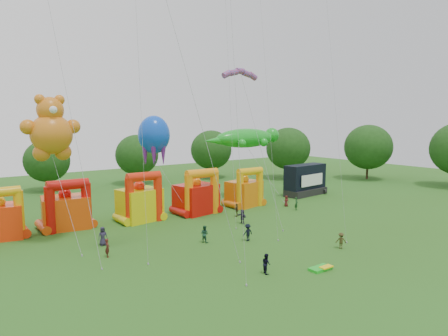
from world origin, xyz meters
TOP-DOWN VIEW (x-y plane):
  - ground at (0.00, 0.00)m, footprint 160.00×160.00m
  - tree_ring at (-1.16, 0.60)m, footprint 121.51×123.59m
  - bouncy_castle_0 at (-18.86, 29.25)m, footprint 5.02×4.31m
  - bouncy_castle_1 at (-12.08, 29.38)m, footprint 5.65×4.81m
  - bouncy_castle_2 at (-3.70, 27.55)m, footprint 5.32×4.54m
  - bouncy_castle_3 at (4.16, 26.85)m, footprint 5.78×4.95m
  - bouncy_castle_4 at (12.22, 26.62)m, footprint 5.36×4.68m
  - stage_trailer at (25.70, 27.33)m, footprint 8.22×3.70m
  - teddy_bear_kite at (-14.29, 23.07)m, footprint 5.63×7.47m
  - gecko_kite at (17.23, 30.74)m, footprint 14.99×9.94m
  - octopus_kite at (0.51, 29.34)m, footprint 4.57×7.90m
  - parafoil_kites at (-7.74, 15.44)m, footprint 25.55×16.69m
  - diamond_kites at (1.55, 13.94)m, footprint 21.64×19.57m
  - folded_kite_bundle at (1.68, 3.48)m, footprint 2.00×1.10m
  - spectator_0 at (-10.88, 20.71)m, footprint 0.93×0.61m
  - spectator_1 at (-11.70, 17.11)m, footprint 0.55×0.71m
  - spectator_2 at (-2.10, 15.56)m, footprint 0.97×1.06m
  - spectator_3 at (1.80, 13.33)m, footprint 1.17×0.67m
  - spectator_4 at (7.29, 22.23)m, footprint 0.98×1.04m
  - spectator_5 at (5.68, 19.08)m, footprint 0.56×1.62m
  - spectator_6 at (16.84, 22.80)m, footprint 0.78×0.51m
  - spectator_7 at (16.29, 20.30)m, footprint 0.79×0.70m
  - spectator_8 at (-2.56, 5.63)m, footprint 0.85×0.97m
  - spectator_9 at (7.62, 6.06)m, footprint 1.13×1.15m

SIDE VIEW (x-z plane):
  - ground at x=0.00m, z-range 0.00..0.00m
  - folded_kite_bundle at x=1.68m, z-range -0.02..0.29m
  - spectator_9 at x=7.62m, z-range 0.00..1.59m
  - spectator_6 at x=16.84m, z-range 0.00..1.60m
  - spectator_8 at x=-2.56m, z-range 0.00..1.67m
  - spectator_4 at x=7.29m, z-range 0.00..1.73m
  - spectator_5 at x=5.68m, z-range 0.00..1.73m
  - spectator_1 at x=-11.70m, z-range 0.00..1.74m
  - spectator_2 at x=-2.10m, z-range 0.00..1.77m
  - spectator_3 at x=1.80m, z-range 0.00..1.81m
  - spectator_7 at x=16.29m, z-range 0.00..1.81m
  - spectator_0 at x=-10.88m, z-range 0.00..1.90m
  - bouncy_castle_0 at x=-18.86m, z-range -0.66..5.01m
  - bouncy_castle_4 at x=12.22m, z-range -0.67..5.04m
  - bouncy_castle_1 at x=-12.08m, z-range -0.70..5.17m
  - bouncy_castle_3 at x=4.16m, z-range -0.74..5.39m
  - bouncy_castle_2 at x=-3.70m, z-range -0.74..5.50m
  - stage_trailer at x=25.70m, z-range -0.09..5.05m
  - tree_ring at x=-1.16m, z-range 0.22..12.30m
  - octopus_kite at x=0.51m, z-range 0.27..13.42m
  - gecko_kite at x=17.23m, z-range 1.72..12.93m
  - teddy_bear_kite at x=-14.29m, z-range 1.40..16.46m
  - parafoil_kites at x=-7.74m, z-range -2.25..30.03m
  - diamond_kites at x=1.55m, z-range -4.19..38.02m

